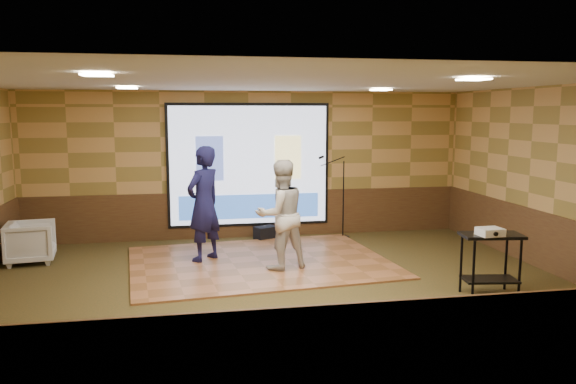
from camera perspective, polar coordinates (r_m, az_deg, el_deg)
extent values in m
plane|color=#2E3417|center=(8.44, -1.17, -9.64)|extent=(9.00, 9.00, 0.00)
cube|color=tan|center=(11.56, -4.00, 2.76)|extent=(9.00, 0.04, 3.00)
cube|color=tan|center=(4.74, 5.64, -4.99)|extent=(9.00, 0.04, 3.00)
cube|color=tan|center=(9.88, 25.52, 1.08)|extent=(0.04, 7.00, 3.00)
cube|color=beige|center=(8.05, -1.24, 11.16)|extent=(9.00, 7.00, 0.04)
cube|color=#472817|center=(11.68, -3.94, -2.26)|extent=(9.00, 0.04, 0.95)
cube|color=#472817|center=(5.09, 5.41, -16.26)|extent=(9.00, 0.04, 0.95)
cube|color=#472817|center=(10.03, 25.07, -4.74)|extent=(0.04, 7.00, 0.95)
cube|color=black|center=(11.51, -3.97, 2.74)|extent=(3.32, 0.03, 2.52)
cube|color=#C9D9FF|center=(11.48, -3.95, 2.72)|extent=(3.20, 0.02, 2.40)
cube|color=#445595|center=(11.39, -7.96, 3.38)|extent=(0.55, 0.01, 0.90)
cube|color=#E8DA86|center=(11.57, 0.00, 3.53)|extent=(0.55, 0.01, 0.90)
cube|color=#2E59AC|center=(11.57, -3.90, -1.48)|extent=(2.88, 0.01, 0.50)
cube|color=beige|center=(9.78, -16.03, 10.13)|extent=(0.32, 0.32, 0.02)
cube|color=beige|center=(10.35, 9.42, 10.20)|extent=(0.32, 0.32, 0.02)
cube|color=beige|center=(6.51, -18.84, 11.19)|extent=(0.32, 0.32, 0.02)
cube|color=beige|center=(7.33, 18.34, 10.82)|extent=(0.32, 0.32, 0.02)
cube|color=#9E613A|center=(9.74, -2.86, -7.12)|extent=(4.63, 3.71, 0.03)
imported|color=#14143F|center=(9.71, -8.55, -1.18)|extent=(0.85, 0.84, 1.98)
imported|color=beige|center=(9.11, -0.75, -2.30)|extent=(1.03, 0.90, 1.79)
cylinder|color=black|center=(8.18, 18.32, -7.58)|extent=(0.04, 0.04, 0.84)
cylinder|color=black|center=(8.53, 22.51, -7.14)|extent=(0.04, 0.04, 0.84)
cylinder|color=black|center=(8.48, 17.18, -6.98)|extent=(0.04, 0.04, 0.84)
cylinder|color=black|center=(8.82, 21.26, -6.59)|extent=(0.04, 0.04, 0.84)
cube|color=black|center=(8.40, 19.99, -4.16)|extent=(0.84, 0.44, 0.04)
cube|color=black|center=(8.55, 19.79, -8.35)|extent=(0.75, 0.40, 0.03)
cube|color=white|center=(8.26, 19.84, -3.82)|extent=(0.34, 0.29, 0.11)
cylinder|color=black|center=(11.76, 5.59, -4.52)|extent=(0.27, 0.27, 0.02)
cylinder|color=black|center=(11.61, 5.64, -0.75)|extent=(0.02, 0.02, 1.58)
cylinder|color=black|center=(11.46, 4.58, 3.13)|extent=(0.50, 0.02, 0.20)
cylinder|color=black|center=(11.39, 3.40, 3.54)|extent=(0.12, 0.05, 0.08)
imported|color=gray|center=(10.64, -24.67, -4.66)|extent=(0.88, 0.86, 0.72)
cube|color=black|center=(11.48, -2.30, -4.17)|extent=(0.51, 0.43, 0.27)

